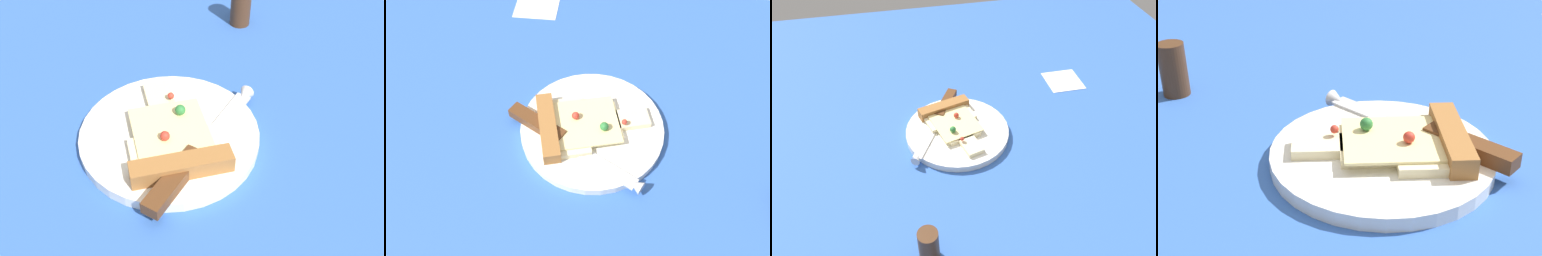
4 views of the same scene
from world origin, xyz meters
The scene contains 5 objects.
ground_plane centered at (0.02, -0.02, -1.50)cm, with size 143.02×143.02×3.00cm.
plate centered at (-3.86, 4.95, 0.74)cm, with size 22.76×22.76×1.48cm, color white.
pizza_slice centered at (-4.55, 7.45, 2.27)cm, with size 13.45×18.83×2.66cm.
knife centered at (-7.12, 9.58, 2.08)cm, with size 13.62×21.93×2.45cm.
pepper_shaker centered at (-14.34, -23.44, 3.41)cm, with size 3.40×3.40×6.82cm, color #4C2D19.
Camera 1 is at (-7.56, 46.21, 42.19)cm, focal length 42.98 mm.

